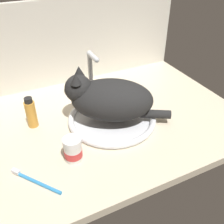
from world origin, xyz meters
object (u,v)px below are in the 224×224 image
object	(u,v)px
sink_basin	(112,118)
toothbrush	(35,181)
faucet	(91,80)
amber_bottle	(31,113)
cat	(107,98)
pill_bottle	(73,150)

from	to	relation	value
sink_basin	toothbrush	xyz separation A→B (cm)	(-33.06, -16.86, -0.38)
faucet	toothbrush	size ratio (longest dim) A/B	1.41
faucet	toothbrush	world-z (taller)	faucet
faucet	amber_bottle	size ratio (longest dim) A/B	1.73
cat	toothbrush	world-z (taller)	cat
amber_bottle	toothbrush	distance (cm)	28.09
cat	toothbrush	distance (cm)	37.29
sink_basin	cat	world-z (taller)	cat
faucet	cat	world-z (taller)	same
sink_basin	pill_bottle	bearing A→B (deg)	-147.12
sink_basin	faucet	xyz separation A→B (cm)	(-0.00, 19.72, 6.87)
pill_bottle	cat	bearing A→B (deg)	37.19
pill_bottle	toothbrush	size ratio (longest dim) A/B	0.56
amber_bottle	toothbrush	xyz separation A→B (cm)	(-5.50, -27.09, -5.01)
faucet	pill_bottle	size ratio (longest dim) A/B	2.53
amber_bottle	sink_basin	bearing A→B (deg)	-20.36
sink_basin	pill_bottle	xyz separation A→B (cm)	(-19.80, -12.80, 2.82)
pill_bottle	toothbrush	world-z (taller)	pill_bottle
faucet	amber_bottle	xyz separation A→B (cm)	(-27.56, -9.49, -2.24)
faucet	pill_bottle	bearing A→B (deg)	-121.34
faucet	pill_bottle	world-z (taller)	faucet
toothbrush	faucet	bearing A→B (deg)	47.89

